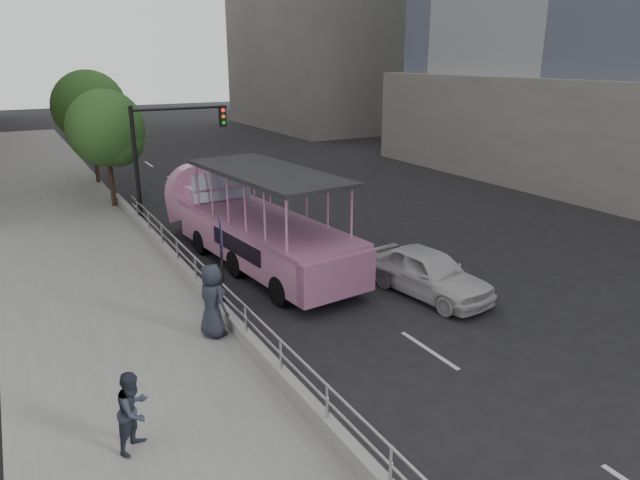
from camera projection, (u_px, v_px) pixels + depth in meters
ground at (353, 328)px, 15.63m from camera, size 160.00×160.00×0.00m
sidewalk at (80, 252)px, 21.23m from camera, size 5.50×80.00×0.30m
kerb_wall at (219, 308)px, 15.70m from camera, size 0.24×30.00×0.36m
guardrail at (218, 286)px, 15.50m from camera, size 0.07×22.00×0.71m
duck_boat at (249, 225)px, 20.45m from camera, size 3.62×10.86×3.54m
car at (428, 272)px, 17.58m from camera, size 2.29×4.52×1.48m
pedestrian_mid at (134, 411)px, 10.17m from camera, size 0.94×0.94×1.53m
pedestrian_far at (212, 301)px, 14.28m from camera, size 0.87×1.08×1.91m
parking_sign at (221, 253)px, 16.39m from camera, size 0.18×0.59×2.68m
traffic_signal at (163, 145)px, 24.16m from camera, size 4.20×0.32×5.20m
street_tree_near at (109, 131)px, 26.17m from camera, size 3.52×3.52×5.72m
street_tree_far at (92, 110)px, 31.10m from camera, size 3.97×3.97×6.45m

